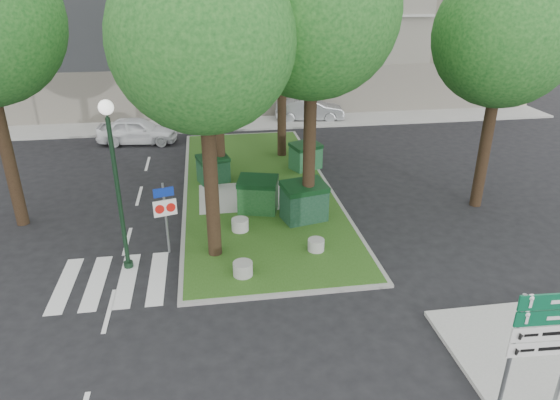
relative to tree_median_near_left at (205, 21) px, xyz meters
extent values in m
plane|color=black|center=(1.41, -2.56, -7.32)|extent=(120.00, 120.00, 0.00)
cube|color=#254D16|center=(1.91, 5.44, -7.26)|extent=(6.00, 16.00, 0.12)
cube|color=gray|center=(1.91, 5.44, -7.27)|extent=(6.30, 16.30, 0.10)
cube|color=#999993|center=(7.91, -6.06, -7.26)|extent=(5.00, 4.00, 0.12)
cube|color=#999993|center=(1.41, 15.94, -7.26)|extent=(42.00, 3.00, 0.12)
cube|color=silver|center=(-2.34, -1.06, -7.31)|extent=(5.00, 3.00, 0.01)
cylinder|color=black|center=(-0.09, -0.06, -4.24)|extent=(0.44, 0.44, 6.16)
sphere|color=#124516|center=(-0.09, -0.06, -0.50)|extent=(5.20, 5.20, 5.20)
cylinder|color=black|center=(3.41, 1.94, -3.96)|extent=(0.44, 0.44, 6.72)
sphere|color=#124516|center=(3.41, 1.94, 0.12)|extent=(5.60, 5.60, 5.60)
cylinder|color=black|center=(0.41, 6.44, -4.38)|extent=(0.44, 0.44, 5.88)
sphere|color=#124516|center=(0.41, 6.44, -0.81)|extent=(4.80, 4.80, 4.80)
cylinder|color=black|center=(3.61, 9.44, -3.82)|extent=(0.44, 0.44, 7.00)
cylinder|color=black|center=(-7.09, 3.44, -4.10)|extent=(0.44, 0.44, 6.44)
cylinder|color=black|center=(10.41, 2.44, -4.38)|extent=(0.44, 0.44, 5.88)
sphere|color=#124516|center=(10.41, 2.44, -0.81)|extent=(5.00, 5.00, 5.00)
cube|color=#0F3A1E|center=(0.07, 6.29, -6.70)|extent=(1.48, 1.22, 1.00)
cube|color=black|center=(0.07, 6.29, -6.11)|extent=(1.55, 1.29, 0.29)
cube|color=#124017|center=(1.67, 2.98, -6.63)|extent=(1.65, 1.33, 1.13)
cube|color=black|center=(1.67, 2.98, -5.97)|extent=(1.72, 1.41, 0.33)
cube|color=black|center=(3.27, 1.99, -6.59)|extent=(1.74, 1.37, 1.21)
cube|color=black|center=(3.27, 1.99, -5.89)|extent=(1.81, 1.46, 0.35)
cube|color=#164A26|center=(4.41, 7.31, -6.67)|extent=(1.59, 1.38, 1.04)
cube|color=black|center=(4.41, 7.31, -6.07)|extent=(1.66, 1.45, 0.30)
cylinder|color=gray|center=(0.70, -1.50, -6.98)|extent=(0.60, 0.60, 0.43)
cylinder|color=#969792|center=(3.22, -0.36, -7.00)|extent=(0.55, 0.55, 0.39)
cylinder|color=#A2A29D|center=(0.85, 1.45, -6.98)|extent=(0.61, 0.61, 0.43)
cylinder|color=gold|center=(4.61, 8.97, -6.89)|extent=(0.35, 0.35, 0.62)
cylinder|color=black|center=(-2.83, -0.31, -4.90)|extent=(0.14, 0.14, 4.83)
cylinder|color=black|center=(-2.83, -0.31, -7.22)|extent=(0.29, 0.29, 0.19)
sphere|color=white|center=(-2.83, -0.31, -2.19)|extent=(0.43, 0.43, 0.43)
cylinder|color=slate|center=(-1.60, 0.44, -6.07)|extent=(0.10, 0.10, 2.49)
cube|color=navy|center=(-1.60, 0.44, -5.13)|extent=(0.64, 0.21, 0.30)
cube|color=white|center=(-1.60, 0.44, -5.67)|extent=(0.73, 0.24, 0.55)
cylinder|color=red|center=(-1.78, 0.44, -5.67)|extent=(0.30, 0.11, 0.30)
cylinder|color=red|center=(-1.42, 0.44, -5.67)|extent=(0.30, 0.11, 0.30)
cylinder|color=slate|center=(5.50, -7.53, -5.74)|extent=(0.09, 0.09, 2.91)
cube|color=#0A5333|center=(6.11, -7.56, -4.45)|extent=(1.46, 0.12, 0.34)
cube|color=#0A5333|center=(6.11, -7.56, -4.82)|extent=(1.46, 0.12, 0.34)
cube|color=white|center=(6.11, -7.56, -5.19)|extent=(1.46, 0.12, 0.34)
cube|color=white|center=(6.11, -7.56, -5.56)|extent=(1.46, 0.12, 0.34)
imported|color=white|center=(-3.86, 12.94, -6.59)|extent=(4.42, 2.15, 1.46)
imported|color=gray|center=(6.47, 16.23, -6.60)|extent=(4.48, 2.00, 1.43)
camera|label=1|loc=(-0.15, -14.44, 1.07)|focal=32.00mm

